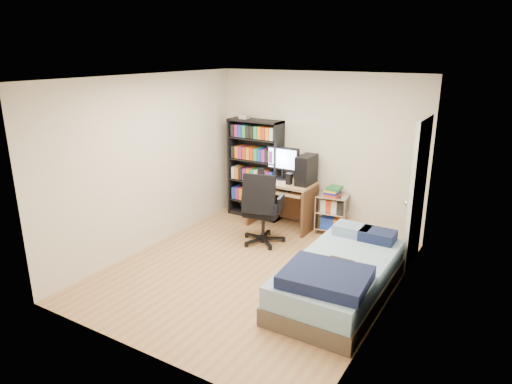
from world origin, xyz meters
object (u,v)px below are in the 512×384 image
Objects in this scene: media_shelf at (255,168)px; office_chair at (262,221)px; computer_desk at (289,186)px; bed at (340,277)px.

office_chair is at bearing -53.88° from media_shelf.
computer_desk is at bearing -12.35° from media_shelf.
media_shelf reaches higher than office_chair.
computer_desk is (0.74, -0.16, -0.16)m from media_shelf.
bed is (1.58, -0.89, -0.10)m from office_chair.
office_chair is (0.71, -0.98, -0.51)m from media_shelf.
bed is (1.54, -1.71, -0.45)m from computer_desk.
bed is (2.29, -1.87, -0.61)m from media_shelf.
computer_desk reaches higher than office_chair.
office_chair is at bearing 150.42° from bed.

